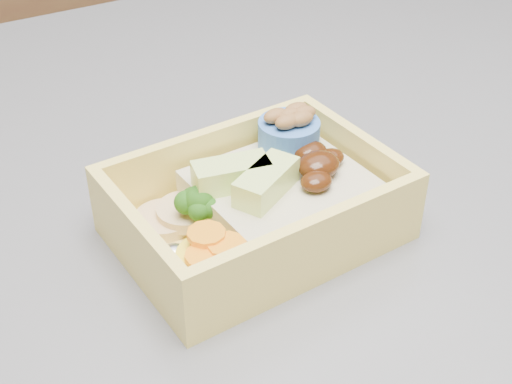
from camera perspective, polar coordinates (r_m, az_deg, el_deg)
bento_box at (r=0.46m, az=0.45°, el=-0.82°), size 0.18×0.13×0.06m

